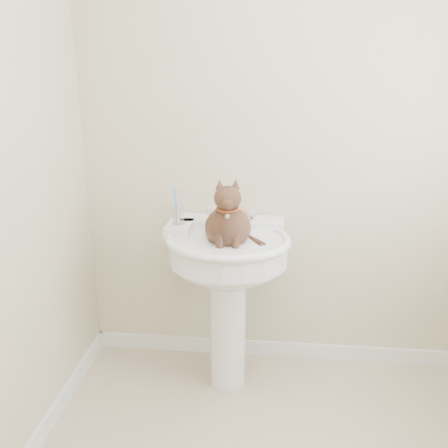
# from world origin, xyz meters

# --- Properties ---
(wall_back) EXTENTS (2.20, 0.00, 2.50)m
(wall_back) POSITION_xyz_m (0.00, 1.10, 1.25)
(wall_back) COLOR beige
(wall_back) RESTS_ON ground
(baseboard_back) EXTENTS (2.20, 0.02, 0.09)m
(baseboard_back) POSITION_xyz_m (0.00, 1.09, 0.04)
(baseboard_back) COLOR white
(baseboard_back) RESTS_ON floor
(pedestal_sink) EXTENTS (0.63, 0.62, 0.87)m
(pedestal_sink) POSITION_xyz_m (-0.29, 0.81, 0.68)
(pedestal_sink) COLOR white
(pedestal_sink) RESTS_ON floor
(faucet) EXTENTS (0.28, 0.12, 0.14)m
(faucet) POSITION_xyz_m (-0.29, 0.96, 0.91)
(faucet) COLOR silver
(faucet) RESTS_ON pedestal_sink
(soap_bar) EXTENTS (0.09, 0.06, 0.03)m
(soap_bar) POSITION_xyz_m (-0.26, 1.05, 0.89)
(soap_bar) COLOR orange
(soap_bar) RESTS_ON pedestal_sink
(toothbrush_cup) EXTENTS (0.07, 0.07, 0.19)m
(toothbrush_cup) POSITION_xyz_m (-0.55, 0.88, 0.92)
(toothbrush_cup) COLOR silver
(toothbrush_cup) RESTS_ON pedestal_sink
(cat) EXTENTS (0.24, 0.31, 0.45)m
(cat) POSITION_xyz_m (-0.28, 0.76, 0.92)
(cat) COLOR brown
(cat) RESTS_ON pedestal_sink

